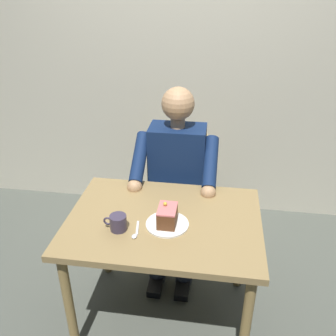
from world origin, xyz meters
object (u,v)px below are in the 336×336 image
object	(u,v)px
seated_person	(176,182)
cake_slice	(167,216)
coffee_cup	(118,222)
dining_table	(164,232)
dessert_spoon	(136,232)
chair	(178,191)

from	to	relation	value
seated_person	cake_slice	size ratio (longest dim) A/B	9.50
coffee_cup	seated_person	bearing A→B (deg)	-108.77
cake_slice	coffee_cup	size ratio (longest dim) A/B	1.11
dining_table	coffee_cup	bearing A→B (deg)	30.13
coffee_cup	dessert_spoon	world-z (taller)	coffee_cup
seated_person	coffee_cup	bearing A→B (deg)	71.23
dining_table	chair	world-z (taller)	chair
chair	dessert_spoon	distance (m)	0.85
chair	cake_slice	bearing A→B (deg)	92.10
coffee_cup	cake_slice	bearing A→B (deg)	-163.37
chair	dessert_spoon	xyz separation A→B (m)	(0.12, 0.81, 0.24)
dining_table	cake_slice	bearing A→B (deg)	117.03
chair	coffee_cup	world-z (taller)	chair
dining_table	seated_person	distance (m)	0.50
dining_table	seated_person	size ratio (longest dim) A/B	0.81
dining_table	chair	xyz separation A→B (m)	(0.00, -0.67, -0.15)
seated_person	dining_table	bearing A→B (deg)	90.00
chair	cake_slice	xyz separation A→B (m)	(-0.03, 0.72, 0.30)
coffee_cup	dessert_spoon	bearing A→B (deg)	169.83
cake_slice	seated_person	bearing A→B (deg)	-87.26
seated_person	cake_slice	distance (m)	0.57
coffee_cup	dessert_spoon	size ratio (longest dim) A/B	0.84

